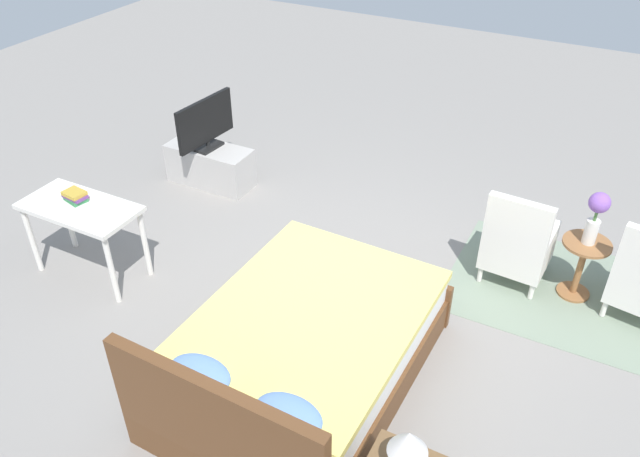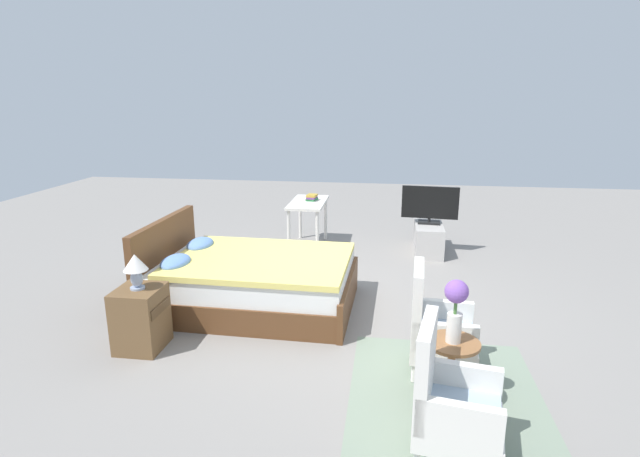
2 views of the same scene
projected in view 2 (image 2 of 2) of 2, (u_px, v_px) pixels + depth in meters
ground_plane at (340, 303)px, 5.68m from camera, size 16.00×16.00×0.00m
floor_rug at (447, 407)px, 3.78m from camera, size 2.10×1.50×0.01m
bed at (250, 281)px, 5.52m from camera, size 1.55×2.19×0.96m
armchair_by_window_left at (451, 404)px, 3.18m from camera, size 0.63×0.63×0.92m
armchair_by_window_right at (436, 329)px, 4.20m from camera, size 0.57×0.57×0.92m
side_table at (451, 367)px, 3.69m from camera, size 0.40×0.40×0.55m
flower_vase at (456, 304)px, 3.56m from camera, size 0.17×0.17×0.48m
nightstand at (141, 318)px, 4.61m from camera, size 0.44×0.41×0.59m
table_lamp at (135, 266)px, 4.47m from camera, size 0.22×0.22×0.33m
tv_stand at (428, 238)px, 7.48m from camera, size 0.96×0.40×0.44m
tv_flatscreen at (430, 204)px, 7.35m from camera, size 0.23×0.82×0.56m
vanity_desk at (308, 208)px, 7.62m from camera, size 1.04×0.52×0.72m
book_stack at (312, 197)px, 7.65m from camera, size 0.22×0.18×0.09m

